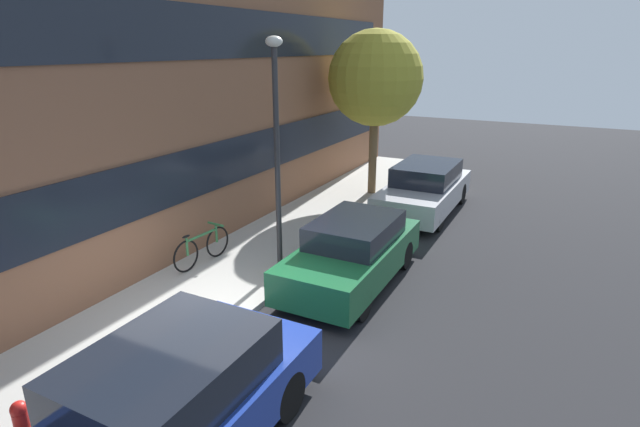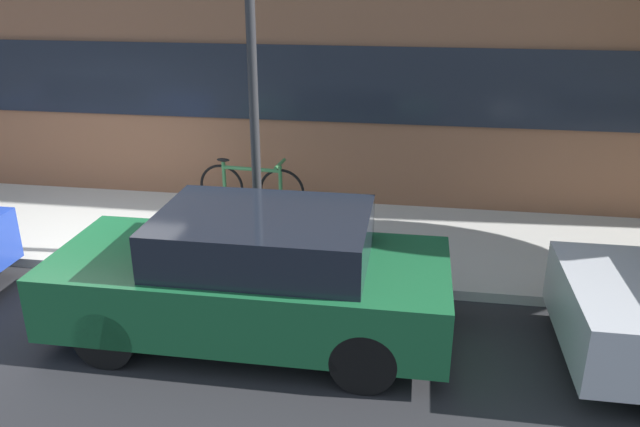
% 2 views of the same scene
% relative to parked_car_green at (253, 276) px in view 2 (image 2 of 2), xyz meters
% --- Properties ---
extents(ground_plane, '(56.00, 56.00, 0.00)m').
position_rel_parked_car_green_xyz_m(ground_plane, '(-2.80, 1.05, -0.67)').
color(ground_plane, '#232326').
extents(sidewalk_strip, '(28.00, 2.65, 0.12)m').
position_rel_parked_car_green_xyz_m(sidewalk_strip, '(-2.80, 2.38, -0.61)').
color(sidewalk_strip, '#B2AFA8').
rests_on(sidewalk_strip, ground_plane).
extents(parked_car_green, '(3.89, 1.62, 1.34)m').
position_rel_parked_car_green_xyz_m(parked_car_green, '(0.00, 0.00, 0.00)').
color(parked_car_green, '#195B33').
rests_on(parked_car_green, ground_plane).
extents(bicycle, '(1.63, 0.44, 0.79)m').
position_rel_parked_car_green_xyz_m(bicycle, '(-0.85, 3.13, -0.16)').
color(bicycle, black).
rests_on(bicycle, sidewalk_strip).
extents(lamp_post, '(0.32, 0.32, 4.64)m').
position_rel_parked_car_green_xyz_m(lamp_post, '(-0.33, 1.51, 2.31)').
color(lamp_post, '#2D2D30').
rests_on(lamp_post, sidewalk_strip).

